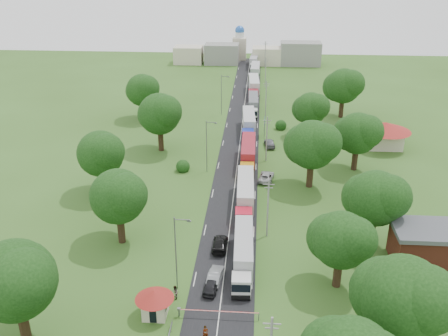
# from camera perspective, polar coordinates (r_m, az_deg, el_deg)

# --- Properties ---
(ground) EXTENTS (260.00, 260.00, 0.00)m
(ground) POSITION_cam_1_polar(r_m,az_deg,el_deg) (79.28, 0.88, -4.98)
(ground) COLOR #32551C
(ground) RESTS_ON ground
(road) EXTENTS (8.00, 200.00, 0.04)m
(road) POSITION_cam_1_polar(r_m,az_deg,el_deg) (97.26, 1.57, 0.69)
(road) COLOR black
(road) RESTS_ON ground
(boom_barrier) EXTENTS (9.22, 0.35, 1.18)m
(boom_barrier) POSITION_cam_1_polar(r_m,az_deg,el_deg) (58.21, -1.99, -16.07)
(boom_barrier) COLOR slate
(boom_barrier) RESTS_ON ground
(guard_booth) EXTENTS (4.40, 4.40, 3.45)m
(guard_booth) POSITION_cam_1_polar(r_m,az_deg,el_deg) (58.21, -7.93, -14.70)
(guard_booth) COLOR beige
(guard_booth) RESTS_ON ground
(info_sign) EXTENTS (0.12, 3.10, 4.10)m
(info_sign) POSITION_cam_1_polar(r_m,az_deg,el_deg) (110.15, 4.67, 5.11)
(info_sign) COLOR slate
(info_sign) RESTS_ON ground
(pole_1) EXTENTS (1.60, 0.24, 9.00)m
(pole_1) POSITION_cam_1_polar(r_m,az_deg,el_deg) (70.83, 5.03, -4.52)
(pole_1) COLOR gray
(pole_1) RESTS_ON ground
(pole_2) EXTENTS (1.60, 0.24, 9.00)m
(pole_2) POSITION_cam_1_polar(r_m,az_deg,el_deg) (96.40, 4.90, 3.39)
(pole_2) COLOR gray
(pole_2) RESTS_ON ground
(pole_3) EXTENTS (1.60, 0.24, 9.00)m
(pole_3) POSITION_cam_1_polar(r_m,az_deg,el_deg) (123.03, 4.82, 7.94)
(pole_3) COLOR gray
(pole_3) RESTS_ON ground
(pole_4) EXTENTS (1.60, 0.24, 9.00)m
(pole_4) POSITION_cam_1_polar(r_m,az_deg,el_deg) (150.16, 4.77, 10.85)
(pole_4) COLOR gray
(pole_4) RESTS_ON ground
(pole_5) EXTENTS (1.60, 0.24, 9.00)m
(pole_5) POSITION_cam_1_polar(r_m,az_deg,el_deg) (177.56, 4.74, 12.87)
(pole_5) COLOR gray
(pole_5) RESTS_ON ground
(lamp_0) EXTENTS (2.03, 0.22, 10.00)m
(lamp_0) POSITION_cam_1_polar(r_m,az_deg,el_deg) (59.90, -5.40, -9.34)
(lamp_0) COLOR slate
(lamp_0) RESTS_ON ground
(lamp_1) EXTENTS (2.03, 0.22, 10.00)m
(lamp_1) POSITION_cam_1_polar(r_m,az_deg,el_deg) (90.93, -1.91, 2.77)
(lamp_1) COLOR slate
(lamp_1) RESTS_ON ground
(lamp_2) EXTENTS (2.03, 0.22, 10.00)m
(lamp_2) POSITION_cam_1_polar(r_m,az_deg,el_deg) (124.09, -0.24, 8.57)
(lamp_2) COLOR slate
(lamp_2) RESTS_ON ground
(tree_1) EXTENTS (9.60, 9.60, 12.05)m
(tree_1) POSITION_cam_1_polar(r_m,az_deg,el_deg) (51.83, 19.73, -13.68)
(tree_1) COLOR #382616
(tree_1) RESTS_ON ground
(tree_2) EXTENTS (8.00, 8.00, 10.10)m
(tree_2) POSITION_cam_1_polar(r_m,az_deg,el_deg) (61.29, 13.21, -7.94)
(tree_2) COLOR #382616
(tree_2) RESTS_ON ground
(tree_3) EXTENTS (8.80, 8.80, 11.07)m
(tree_3) POSITION_cam_1_polar(r_m,az_deg,el_deg) (70.76, 16.94, -3.26)
(tree_3) COLOR #382616
(tree_3) RESTS_ON ground
(tree_4) EXTENTS (9.60, 9.60, 12.05)m
(tree_4) POSITION_cam_1_polar(r_m,az_deg,el_deg) (85.62, 10.03, 2.69)
(tree_4) COLOR #382616
(tree_4) RESTS_ON ground
(tree_5) EXTENTS (8.80, 8.80, 11.07)m
(tree_5) POSITION_cam_1_polar(r_m,az_deg,el_deg) (94.61, 15.02, 3.88)
(tree_5) COLOR #382616
(tree_5) RESTS_ON ground
(tree_6) EXTENTS (8.00, 8.00, 10.10)m
(tree_6) POSITION_cam_1_polar(r_m,az_deg,el_deg) (109.75, 9.88, 6.74)
(tree_6) COLOR #382616
(tree_6) RESTS_ON ground
(tree_7) EXTENTS (9.60, 9.60, 12.05)m
(tree_7) POSITION_cam_1_polar(r_m,az_deg,el_deg) (124.97, 13.48, 9.13)
(tree_7) COLOR #382616
(tree_7) RESTS_ON ground
(tree_9) EXTENTS (9.60, 9.60, 12.05)m
(tree_9) POSITION_cam_1_polar(r_m,az_deg,el_deg) (55.25, -22.72, -11.64)
(tree_9) COLOR #382616
(tree_9) RESTS_ON ground
(tree_10) EXTENTS (8.80, 8.80, 11.07)m
(tree_10) POSITION_cam_1_polar(r_m,az_deg,el_deg) (69.69, -12.00, -3.13)
(tree_10) COLOR #382616
(tree_10) RESTS_ON ground
(tree_11) EXTENTS (8.80, 8.80, 11.07)m
(tree_11) POSITION_cam_1_polar(r_m,az_deg,el_deg) (84.74, -13.91, 1.65)
(tree_11) COLOR #382616
(tree_11) RESTS_ON ground
(tree_12) EXTENTS (9.60, 9.60, 12.05)m
(tree_12) POSITION_cam_1_polar(r_m,az_deg,el_deg) (101.25, -7.38, 6.19)
(tree_12) COLOR #382616
(tree_12) RESTS_ON ground
(tree_13) EXTENTS (8.80, 8.80, 11.07)m
(tree_13) POSITION_cam_1_polar(r_m,az_deg,el_deg) (121.86, -9.30, 8.79)
(tree_13) COLOR #382616
(tree_13) RESTS_ON ground
(house_brick) EXTENTS (8.60, 6.60, 5.20)m
(house_brick) POSITION_cam_1_polar(r_m,az_deg,el_deg) (71.05, 21.94, -8.14)
(house_brick) COLOR maroon
(house_brick) RESTS_ON ground
(house_cream) EXTENTS (10.08, 10.08, 5.80)m
(house_cream) POSITION_cam_1_polar(r_m,az_deg,el_deg) (108.42, 17.94, 4.05)
(house_cream) COLOR beige
(house_cream) RESTS_ON ground
(distant_town) EXTENTS (52.00, 8.00, 8.00)m
(distant_town) POSITION_cam_1_polar(r_m,az_deg,el_deg) (182.72, 3.17, 12.85)
(distant_town) COLOR gray
(distant_town) RESTS_ON ground
(church) EXTENTS (5.00, 5.00, 12.30)m
(church) POSITION_cam_1_polar(r_m,az_deg,el_deg) (190.37, 1.78, 13.90)
(church) COLOR beige
(church) RESTS_ON ground
(truck_0) EXTENTS (2.73, 14.04, 3.89)m
(truck_0) POSITION_cam_1_polar(r_m,az_deg,el_deg) (65.58, 2.22, -9.64)
(truck_0) COLOR silver
(truck_0) RESTS_ON ground
(truck_1) EXTENTS (2.92, 15.12, 4.18)m
(truck_1) POSITION_cam_1_polar(r_m,az_deg,el_deg) (79.66, 2.44, -3.05)
(truck_1) COLOR red
(truck_1) RESTS_ON ground
(truck_2) EXTENTS (2.69, 15.07, 4.18)m
(truck_2) POSITION_cam_1_polar(r_m,az_deg,el_deg) (95.29, 2.78, 1.61)
(truck_2) COLOR gold
(truck_2) RESTS_ON ground
(truck_3) EXTENTS (3.27, 15.11, 4.17)m
(truck_3) POSITION_cam_1_polar(r_m,az_deg,el_deg) (112.53, 2.84, 5.15)
(truck_3) COLOR navy
(truck_3) RESTS_ON ground
(truck_4) EXTENTS (2.64, 13.89, 3.85)m
(truck_4) POSITION_cam_1_polar(r_m,az_deg,el_deg) (127.24, 3.35, 7.28)
(truck_4) COLOR silver
(truck_4) RESTS_ON ground
(truck_5) EXTENTS (3.34, 15.74, 4.35)m
(truck_5) POSITION_cam_1_polar(r_m,az_deg,el_deg) (143.81, 3.44, 9.34)
(truck_5) COLOR maroon
(truck_5) RESTS_ON ground
(truck_6) EXTENTS (2.88, 15.24, 4.22)m
(truck_6) POSITION_cam_1_polar(r_m,az_deg,el_deg) (161.49, 3.58, 10.92)
(truck_6) COLOR #235C22
(truck_6) RESTS_ON ground
(truck_7) EXTENTS (3.04, 14.24, 3.93)m
(truck_7) POSITION_cam_1_polar(r_m,az_deg,el_deg) (177.33, 3.45, 12.04)
(truck_7) COLOR silver
(truck_7) RESTS_ON ground
(car_lane_front) EXTENTS (2.05, 4.22, 1.39)m
(car_lane_front) POSITION_cam_1_polar(r_m,az_deg,el_deg) (62.22, -1.46, -13.27)
(car_lane_front) COLOR black
(car_lane_front) RESTS_ON ground
(car_lane_mid) EXTENTS (2.02, 4.58, 1.46)m
(car_lane_mid) POSITION_cam_1_polar(r_m,az_deg,el_deg) (63.77, -1.00, -12.17)
(car_lane_mid) COLOR gray
(car_lane_mid) RESTS_ON ground
(car_lane_rear) EXTENTS (2.13, 5.02, 1.45)m
(car_lane_rear) POSITION_cam_1_polar(r_m,az_deg,el_deg) (69.81, -0.46, -8.65)
(car_lane_rear) COLOR black
(car_lane_rear) RESTS_ON ground
(car_verge_near) EXTENTS (3.20, 5.50, 1.44)m
(car_verge_near) POSITION_cam_1_polar(r_m,az_deg,el_deg) (89.58, 4.85, -1.00)
(car_verge_near) COLOR #B2B2B2
(car_verge_near) RESTS_ON ground
(car_verge_far) EXTENTS (2.53, 5.03, 1.64)m
(car_verge_far) POSITION_cam_1_polar(r_m,az_deg,el_deg) (104.97, 5.23, 2.86)
(car_verge_far) COLOR slate
(car_verge_far) RESTS_ON ground
(pedestrian_near) EXTENTS (0.73, 0.60, 1.73)m
(pedestrian_near) POSITION_cam_1_polar(r_m,az_deg,el_deg) (55.65, -2.13, -18.34)
(pedestrian_near) COLOR gray
(pedestrian_near) RESTS_ON ground
(pedestrian_booth) EXTENTS (0.85, 1.00, 1.80)m
(pedestrian_booth) POSITION_cam_1_polar(r_m,az_deg,el_deg) (61.00, -5.62, -14.02)
(pedestrian_booth) COLOR gray
(pedestrian_booth) RESTS_ON ground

